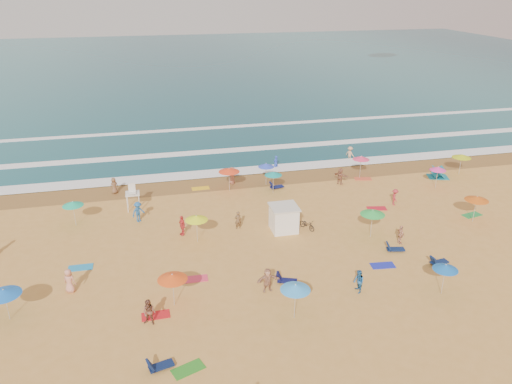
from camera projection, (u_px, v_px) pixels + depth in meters
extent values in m
plane|color=gold|center=(293.00, 237.00, 39.46)|extent=(220.00, 220.00, 0.00)
cube|color=#0C4756|center=(187.00, 67.00, 114.63)|extent=(220.00, 140.00, 0.18)
plane|color=olive|center=(257.00, 179.00, 50.65)|extent=(220.00, 220.00, 0.00)
cube|color=white|center=(252.00, 170.00, 52.85)|extent=(200.00, 2.20, 0.05)
cube|color=white|center=(239.00, 150.00, 59.11)|extent=(200.00, 1.60, 0.05)
cube|color=white|center=(225.00, 127.00, 68.06)|extent=(200.00, 1.20, 0.05)
cube|color=white|center=(284.00, 219.00, 40.14)|extent=(2.00, 2.00, 2.00)
cube|color=silver|center=(284.00, 207.00, 39.72)|extent=(2.20, 2.20, 0.12)
imported|color=black|center=(307.00, 224.00, 40.49)|extent=(1.24, 1.68, 0.84)
cone|color=#FF401A|center=(229.00, 170.00, 47.16)|extent=(2.01, 2.01, 0.35)
cone|color=#DA5A12|center=(477.00, 198.00, 41.11)|extent=(1.93, 1.93, 0.35)
cone|color=blue|center=(446.00, 267.00, 31.53)|extent=(1.59, 1.59, 0.35)
cone|color=#FF38A2|center=(438.00, 168.00, 47.90)|extent=(1.56, 1.56, 0.35)
cone|color=#FF386A|center=(361.00, 158.00, 50.19)|extent=(1.68, 1.68, 0.35)
cone|color=blue|center=(4.00, 292.00, 29.18)|extent=(1.98, 1.98, 0.35)
cone|color=green|center=(373.00, 212.00, 38.59)|extent=(1.91, 1.91, 0.35)
cone|color=blue|center=(266.00, 165.00, 48.54)|extent=(1.57, 1.57, 0.35)
cone|color=#C0CE15|center=(462.00, 156.00, 51.15)|extent=(1.92, 1.92, 0.35)
cone|color=#369FF5|center=(295.00, 287.00, 29.19)|extent=(1.80, 1.80, 0.35)
cone|color=#ECFF1A|center=(196.00, 218.00, 37.89)|extent=(1.75, 1.75, 0.35)
cone|color=#F34E14|center=(172.00, 277.00, 30.41)|extent=(1.85, 1.85, 0.35)
cone|color=#17BE8A|center=(73.00, 204.00, 40.48)|extent=(1.69, 1.69, 0.35)
cone|color=teal|center=(273.00, 173.00, 46.71)|extent=(1.63, 1.63, 0.35)
cube|color=#0D1B45|center=(161.00, 366.00, 26.10)|extent=(1.40, 0.86, 0.34)
cube|color=#0E1148|center=(287.00, 281.00, 33.43)|extent=(1.41, 0.98, 0.34)
cube|color=#0E1F49|center=(439.00, 262.00, 35.61)|extent=(1.36, 0.73, 0.34)
cube|color=#0F204D|center=(396.00, 249.00, 37.32)|extent=(1.39, 0.82, 0.34)
cube|color=#101750|center=(277.00, 187.00, 48.45)|extent=(1.38, 0.79, 0.34)
cube|color=red|center=(156.00, 315.00, 30.25)|extent=(1.72, 0.90, 0.03)
cube|color=#208AC9|center=(81.00, 268.00, 35.23)|extent=(1.71, 0.88, 0.03)
cube|color=#2D8922|center=(188.00, 369.00, 26.10)|extent=(1.89, 1.40, 0.03)
cube|color=yellow|center=(201.00, 188.00, 48.49)|extent=(1.71, 0.88, 0.03)
cube|color=#EF3858|center=(195.00, 279.00, 33.91)|extent=(1.73, 0.92, 0.03)
cube|color=red|center=(377.00, 208.00, 44.26)|extent=(1.83, 1.17, 0.03)
cube|color=#1D27B7|center=(383.00, 265.00, 35.49)|extent=(1.78, 1.03, 0.03)
cube|color=#238F3F|center=(472.00, 215.00, 43.04)|extent=(1.85, 1.21, 0.03)
cube|color=#DD5734|center=(363.00, 179.00, 50.78)|extent=(1.85, 1.22, 0.03)
imported|color=#225EA0|center=(138.00, 212.00, 41.60)|extent=(1.32, 1.19, 1.78)
imported|color=brown|center=(238.00, 220.00, 40.48)|extent=(0.60, 0.44, 1.52)
imported|color=#AC684F|center=(232.00, 175.00, 49.36)|extent=(0.89, 0.99, 1.71)
imported|color=brown|center=(149.00, 312.00, 29.19)|extent=(1.00, 0.90, 1.67)
imported|color=brown|center=(114.00, 186.00, 47.11)|extent=(0.91, 0.81, 1.57)
imported|color=red|center=(182.00, 225.00, 39.46)|extent=(0.72, 1.05, 1.66)
imported|color=#B72D34|center=(395.00, 197.00, 44.71)|extent=(0.79, 1.09, 1.51)
imported|color=tan|center=(268.00, 280.00, 32.32)|extent=(1.58, 0.63, 1.67)
imported|color=#2745B9|center=(276.00, 163.00, 53.59)|extent=(0.70, 0.63, 1.61)
imported|color=#A8684D|center=(340.00, 176.00, 49.26)|extent=(1.33, 1.47, 1.63)
imported|color=#2262A0|center=(359.00, 282.00, 32.22)|extent=(0.63, 0.80, 1.60)
imported|color=tan|center=(350.00, 154.00, 56.24)|extent=(1.07, 1.25, 1.68)
imported|color=#E29076|center=(69.00, 281.00, 32.24)|extent=(0.96, 0.83, 1.67)
imported|color=tan|center=(401.00, 235.00, 38.15)|extent=(0.42, 0.92, 1.53)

